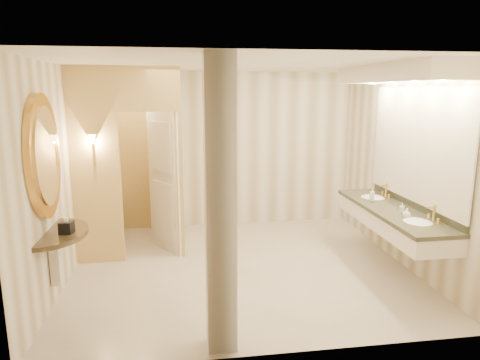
% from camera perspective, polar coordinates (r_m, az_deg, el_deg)
% --- Properties ---
extents(floor, '(4.50, 4.50, 0.00)m').
position_cam_1_polar(floor, '(5.99, 0.11, -11.56)').
color(floor, beige).
rests_on(floor, ground).
extents(ceiling, '(4.50, 4.50, 0.00)m').
position_cam_1_polar(ceiling, '(5.51, 0.12, 15.17)').
color(ceiling, white).
rests_on(ceiling, wall_back).
extents(wall_back, '(4.50, 0.02, 2.70)m').
position_cam_1_polar(wall_back, '(7.55, -2.11, 3.99)').
color(wall_back, silver).
rests_on(wall_back, floor).
extents(wall_front, '(4.50, 0.02, 2.70)m').
position_cam_1_polar(wall_front, '(3.68, 4.69, -4.43)').
color(wall_front, silver).
rests_on(wall_front, floor).
extents(wall_left, '(0.02, 4.00, 2.70)m').
position_cam_1_polar(wall_left, '(5.72, -22.77, 0.54)').
color(wall_left, silver).
rests_on(wall_left, floor).
extents(wall_right, '(0.02, 4.00, 2.70)m').
position_cam_1_polar(wall_right, '(6.32, 20.73, 1.70)').
color(wall_right, silver).
rests_on(wall_right, floor).
extents(toilet_closet, '(1.50, 1.55, 2.70)m').
position_cam_1_polar(toilet_closet, '(6.49, -11.08, 2.80)').
color(toilet_closet, '#EBD77B').
rests_on(toilet_closet, floor).
extents(wall_sconce, '(0.14, 0.14, 0.42)m').
position_cam_1_polar(wall_sconce, '(6.01, -19.06, 5.01)').
color(wall_sconce, gold).
rests_on(wall_sconce, toilet_closet).
extents(vanity, '(0.75, 2.38, 2.09)m').
position_cam_1_polar(vanity, '(5.81, 20.48, 3.65)').
color(vanity, silver).
rests_on(vanity, floor).
extents(console_shelf, '(1.02, 1.02, 1.96)m').
position_cam_1_polar(console_shelf, '(5.01, -24.43, -1.15)').
color(console_shelf, black).
rests_on(console_shelf, floor).
extents(pillar, '(0.27, 0.27, 2.70)m').
position_cam_1_polar(pillar, '(3.81, -2.64, -3.85)').
color(pillar, silver).
rests_on(pillar, floor).
extents(tissue_box, '(0.15, 0.15, 0.13)m').
position_cam_1_polar(tissue_box, '(4.97, -22.12, -5.88)').
color(tissue_box, black).
rests_on(tissue_box, console_shelf).
extents(toilet, '(0.45, 0.77, 0.77)m').
position_cam_1_polar(toilet, '(7.42, -16.91, -4.28)').
color(toilet, white).
rests_on(toilet, floor).
extents(soap_bottle_a, '(0.07, 0.07, 0.12)m').
position_cam_1_polar(soap_bottle_a, '(5.76, 20.80, -3.47)').
color(soap_bottle_a, beige).
rests_on(soap_bottle_a, vanity).
extents(soap_bottle_b, '(0.10, 0.10, 0.12)m').
position_cam_1_polar(soap_bottle_b, '(5.53, 21.32, -4.13)').
color(soap_bottle_b, silver).
rests_on(soap_bottle_b, vanity).
extents(soap_bottle_c, '(0.08, 0.08, 0.19)m').
position_cam_1_polar(soap_bottle_c, '(6.19, 17.22, -1.88)').
color(soap_bottle_c, '#C6B28C').
rests_on(soap_bottle_c, vanity).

